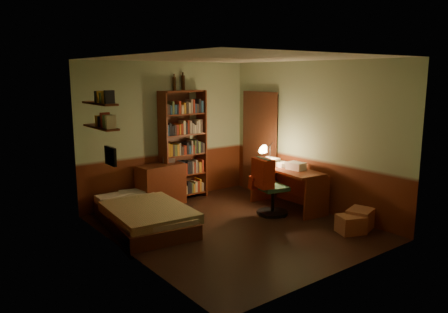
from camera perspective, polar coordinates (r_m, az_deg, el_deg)
floor at (r=6.95m, az=1.27°, el=-9.34°), size 3.50×4.00×0.02m
ceiling at (r=6.53m, az=1.37°, el=12.80°), size 3.50×4.00×0.02m
wall_back at (r=8.26m, az=-7.45°, el=3.16°), size 3.50×0.02×2.60m
wall_left at (r=5.70m, az=-12.63°, el=-0.39°), size 0.02×4.00×2.60m
wall_right at (r=7.82m, az=11.44°, el=2.62°), size 0.02×4.00×2.60m
wall_front at (r=5.23m, az=15.24°, el=-1.49°), size 3.50×0.02×2.60m
doorway at (r=8.74m, az=4.78°, el=1.64°), size 0.06×0.90×2.00m
door_trim at (r=8.72m, az=4.61°, el=1.62°), size 0.02×0.98×2.08m
bed at (r=7.06m, az=-10.58°, el=-6.58°), size 1.32×2.12×0.59m
dresser at (r=8.08m, az=-8.23°, el=-3.68°), size 0.88×0.50×0.76m
mini_stereo at (r=8.20m, az=-7.36°, el=-0.30°), size 0.26×0.23×0.12m
bookshelf at (r=8.29m, az=-5.36°, el=1.40°), size 0.92×0.39×2.07m
bottle_left at (r=8.22m, az=-6.52°, el=9.42°), size 0.07×0.07×0.24m
bottle_right at (r=8.32m, az=-5.38°, el=9.56°), size 0.08×0.08×0.27m
desk at (r=7.87m, az=8.36°, el=-4.18°), size 0.72×1.42×0.73m
paper_stack at (r=7.98m, az=5.20°, el=-0.71°), size 0.25×0.33×0.13m
desk_lamp at (r=7.99m, az=6.04°, el=1.19°), size 0.25×0.25×0.65m
office_chair at (r=7.48m, az=6.41°, el=-3.99°), size 0.56×0.52×0.97m
red_jacket at (r=7.04m, az=6.57°, el=1.13°), size 0.23×0.41×0.48m
wall_shelf_lower at (r=6.70m, az=-15.79°, el=3.70°), size 0.20×0.90×0.03m
wall_shelf_upper at (r=6.67m, az=-15.94°, el=6.68°), size 0.20×0.90×0.03m
framed_picture at (r=6.26m, az=-14.60°, el=0.05°), size 0.04×0.32×0.26m
cardboard_box_a at (r=7.16m, az=17.38°, el=-7.80°), size 0.50×0.45×0.32m
cardboard_box_b at (r=6.95m, az=16.23°, el=-8.49°), size 0.47×0.44×0.27m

